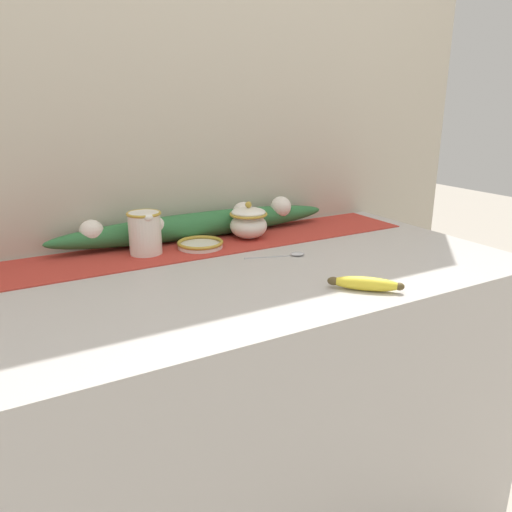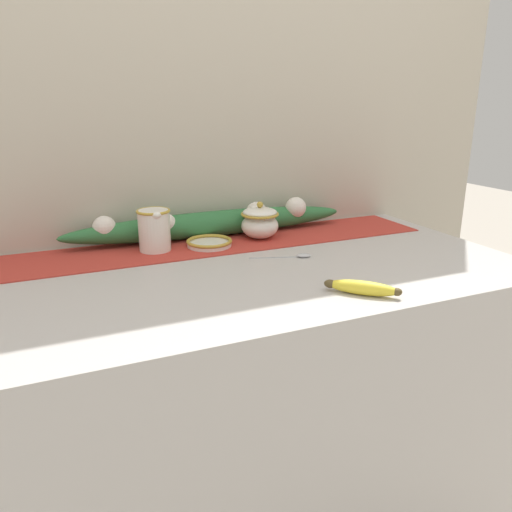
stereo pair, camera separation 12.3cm
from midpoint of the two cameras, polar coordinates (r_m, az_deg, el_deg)
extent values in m
cube|color=#B7B2AD|center=(1.51, 2.16, -17.74)|extent=(1.42, 0.75, 0.90)
cube|color=#B7AD99|center=(1.60, -3.85, 13.09)|extent=(2.22, 0.04, 2.40)
cube|color=#B23328|center=(1.52, -1.67, 1.47)|extent=(1.31, 0.24, 0.00)
cylinder|color=white|center=(1.44, -9.17, 2.89)|extent=(0.09, 0.09, 0.12)
torus|color=#B79333|center=(1.43, -9.28, 5.07)|extent=(0.10, 0.10, 0.01)
torus|color=white|center=(1.49, -9.76, 3.75)|extent=(0.06, 0.01, 0.06)
ellipsoid|color=white|center=(1.39, -8.83, 4.62)|extent=(0.03, 0.02, 0.02)
ellipsoid|color=white|center=(1.56, 2.71, 3.44)|extent=(0.12, 0.12, 0.08)
torus|color=#B79333|center=(1.55, 2.73, 4.78)|extent=(0.12, 0.12, 0.01)
ellipsoid|color=white|center=(1.55, 2.73, 5.00)|extent=(0.11, 0.11, 0.03)
sphere|color=#B79333|center=(1.54, 2.74, 5.86)|extent=(0.02, 0.02, 0.02)
cylinder|color=white|center=(1.48, -2.99, 1.31)|extent=(0.13, 0.13, 0.01)
torus|color=#B79333|center=(1.48, -3.00, 1.68)|extent=(0.14, 0.14, 0.01)
ellipsoid|color=yellow|center=(1.16, 15.14, -3.58)|extent=(0.14, 0.13, 0.03)
ellipsoid|color=brown|center=(1.16, 11.52, -3.19)|extent=(0.03, 0.03, 0.02)
ellipsoid|color=brown|center=(1.15, 18.79, -3.97)|extent=(0.03, 0.03, 0.02)
cube|color=#B7B7BC|center=(1.38, 4.49, -0.21)|extent=(0.13, 0.05, 0.00)
ellipsoid|color=#B7B7BC|center=(1.40, 7.98, 0.04)|extent=(0.05, 0.04, 0.01)
ellipsoid|color=#2D6B38|center=(1.58, -2.81, 3.67)|extent=(0.93, 0.09, 0.08)
sphere|color=silver|center=(1.50, -14.73, 3.12)|extent=(0.07, 0.07, 0.07)
sphere|color=silver|center=(1.52, -7.93, 3.69)|extent=(0.06, 0.06, 0.06)
sphere|color=silver|center=(1.58, -2.81, 4.09)|extent=(0.05, 0.05, 0.05)
sphere|color=silver|center=(1.62, 2.22, 4.95)|extent=(0.07, 0.07, 0.07)
sphere|color=silver|center=(1.68, 6.66, 5.51)|extent=(0.07, 0.07, 0.07)
camera|label=1|loc=(0.06, -87.14, 0.90)|focal=35.00mm
camera|label=2|loc=(0.06, 92.86, -0.90)|focal=35.00mm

